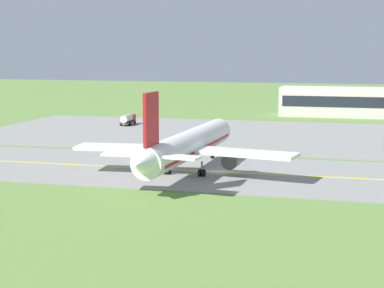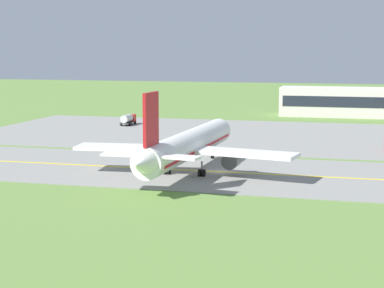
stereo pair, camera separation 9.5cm
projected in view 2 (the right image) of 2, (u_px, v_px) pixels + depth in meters
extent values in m
plane|color=olive|center=(219.00, 172.00, 94.77)|extent=(500.00, 500.00, 0.00)
cube|color=gray|center=(219.00, 172.00, 94.76)|extent=(240.00, 28.00, 0.10)
cube|color=gray|center=(311.00, 137.00, 132.42)|extent=(140.00, 52.00, 0.10)
cube|color=yellow|center=(219.00, 172.00, 94.76)|extent=(220.00, 0.60, 0.01)
cylinder|color=white|center=(188.00, 145.00, 93.51)|extent=(5.50, 34.14, 4.00)
cone|color=white|center=(221.00, 130.00, 110.70)|extent=(3.91, 2.77, 3.80)
cone|color=white|center=(141.00, 163.00, 76.07)|extent=(3.54, 3.35, 3.40)
cube|color=red|center=(188.00, 148.00, 93.58)|extent=(5.46, 31.43, 0.36)
cube|color=#1E232D|center=(217.00, 127.00, 108.52)|extent=(3.48, 1.95, 0.70)
cube|color=white|center=(128.00, 148.00, 94.01)|extent=(15.39, 6.21, 0.50)
cylinder|color=#47474C|center=(146.00, 156.00, 95.51)|extent=(2.45, 3.50, 2.30)
cylinder|color=black|center=(150.00, 154.00, 97.02)|extent=(2.11, 0.34, 2.10)
cube|color=white|center=(243.00, 153.00, 89.00)|extent=(15.62, 7.46, 0.50)
cylinder|color=#47474C|center=(232.00, 160.00, 91.69)|extent=(2.45, 3.50, 2.30)
cylinder|color=black|center=(235.00, 158.00, 93.20)|extent=(2.11, 0.34, 2.10)
cube|color=red|center=(151.00, 119.00, 78.58)|extent=(0.59, 4.41, 6.50)
cube|color=white|center=(126.00, 154.00, 79.98)|extent=(6.13, 2.76, 0.30)
cube|color=white|center=(176.00, 157.00, 78.10)|extent=(6.29, 3.26, 0.30)
cylinder|color=slate|center=(213.00, 151.00, 106.20)|extent=(0.24, 0.24, 1.65)
cylinder|color=black|center=(212.00, 156.00, 106.32)|extent=(0.40, 1.11, 1.10)
cylinder|color=slate|center=(167.00, 165.00, 92.80)|extent=(0.24, 0.24, 1.65)
cylinder|color=black|center=(165.00, 171.00, 93.00)|extent=(0.40, 1.11, 1.10)
cylinder|color=black|center=(169.00, 171.00, 92.84)|extent=(0.40, 1.11, 1.10)
cylinder|color=slate|center=(202.00, 167.00, 91.27)|extent=(0.24, 0.24, 1.65)
cylinder|color=black|center=(200.00, 173.00, 91.47)|extent=(0.40, 1.11, 1.10)
cylinder|color=black|center=(204.00, 173.00, 91.31)|extent=(0.40, 1.11, 1.10)
cube|color=red|center=(131.00, 118.00, 154.23)|extent=(2.03, 1.84, 1.80)
cube|color=#1E232D|center=(132.00, 117.00, 154.92)|extent=(1.84, 0.15, 0.81)
cylinder|color=silver|center=(127.00, 118.00, 151.31)|extent=(1.88, 4.23, 1.80)
cube|color=#383838|center=(127.00, 123.00, 151.46)|extent=(2.18, 4.24, 0.24)
cylinder|color=orange|center=(131.00, 114.00, 154.09)|extent=(0.20, 0.20, 0.18)
cylinder|color=black|center=(127.00, 122.00, 154.62)|extent=(0.32, 0.91, 0.90)
cylinder|color=black|center=(135.00, 123.00, 154.15)|extent=(0.32, 0.91, 0.90)
cylinder|color=black|center=(121.00, 124.00, 150.94)|extent=(0.32, 0.91, 0.90)
cylinder|color=black|center=(130.00, 124.00, 150.45)|extent=(0.32, 0.91, 0.90)
cube|color=beige|center=(375.00, 103.00, 169.90)|extent=(49.23, 9.42, 7.69)
cube|color=#1E232D|center=(376.00, 103.00, 165.30)|extent=(47.26, 0.10, 2.77)
cone|color=orange|center=(134.00, 152.00, 111.20)|extent=(0.44, 0.44, 0.60)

